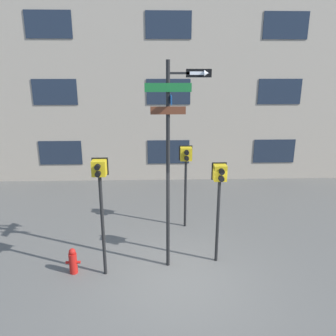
{
  "coord_description": "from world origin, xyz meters",
  "views": [
    {
      "loc": [
        -0.5,
        -6.76,
        4.8
      ],
      "look_at": [
        -0.25,
        0.62,
        2.61
      ],
      "focal_mm": 35.0,
      "sensor_mm": 36.0,
      "label": 1
    }
  ],
  "objects_px": {
    "street_sign_pole": "(171,150)",
    "pedestrian_signal_right": "(219,186)",
    "fire_hydrant": "(73,261)",
    "pedestrian_signal_across": "(186,164)",
    "pedestrian_signal_left": "(100,187)"
  },
  "relations": [
    {
      "from": "fire_hydrant",
      "to": "pedestrian_signal_across",
      "type": "bearing_deg",
      "value": 39.65
    },
    {
      "from": "pedestrian_signal_across",
      "to": "fire_hydrant",
      "type": "distance_m",
      "value": 4.24
    },
    {
      "from": "pedestrian_signal_across",
      "to": "pedestrian_signal_right",
      "type": "bearing_deg",
      "value": -72.22
    },
    {
      "from": "street_sign_pole",
      "to": "pedestrian_signal_right",
      "type": "height_order",
      "value": "street_sign_pole"
    },
    {
      "from": "pedestrian_signal_left",
      "to": "pedestrian_signal_across",
      "type": "bearing_deg",
      "value": 49.23
    },
    {
      "from": "pedestrian_signal_across",
      "to": "pedestrian_signal_left",
      "type": "bearing_deg",
      "value": -130.77
    },
    {
      "from": "pedestrian_signal_across",
      "to": "fire_hydrant",
      "type": "relative_size",
      "value": 3.93
    },
    {
      "from": "pedestrian_signal_right",
      "to": "pedestrian_signal_across",
      "type": "distance_m",
      "value": 2.13
    },
    {
      "from": "pedestrian_signal_across",
      "to": "fire_hydrant",
      "type": "height_order",
      "value": "pedestrian_signal_across"
    },
    {
      "from": "street_sign_pole",
      "to": "pedestrian_signal_right",
      "type": "xyz_separation_m",
      "value": [
        1.21,
        0.17,
        -0.98
      ]
    },
    {
      "from": "pedestrian_signal_left",
      "to": "pedestrian_signal_right",
      "type": "relative_size",
      "value": 1.1
    },
    {
      "from": "pedestrian_signal_across",
      "to": "fire_hydrant",
      "type": "bearing_deg",
      "value": -140.35
    },
    {
      "from": "street_sign_pole",
      "to": "pedestrian_signal_across",
      "type": "height_order",
      "value": "street_sign_pole"
    },
    {
      "from": "pedestrian_signal_right",
      "to": "street_sign_pole",
      "type": "bearing_deg",
      "value": -171.98
    },
    {
      "from": "street_sign_pole",
      "to": "pedestrian_signal_right",
      "type": "relative_size",
      "value": 1.9
    }
  ]
}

